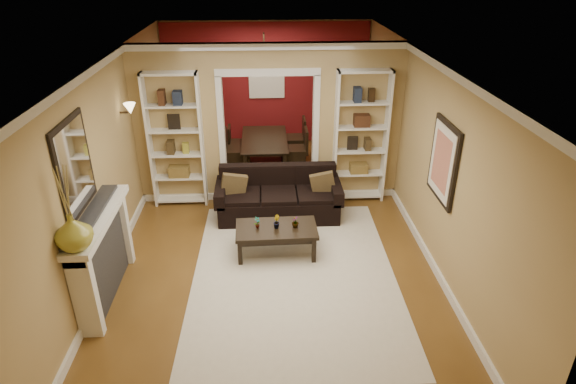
{
  "coord_description": "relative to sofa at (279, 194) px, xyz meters",
  "views": [
    {
      "loc": [
        -0.08,
        -6.6,
        3.96
      ],
      "look_at": [
        0.22,
        -0.8,
        1.07
      ],
      "focal_mm": 30.0,
      "sensor_mm": 36.0,
      "label": 1
    }
  ],
  "objects": [
    {
      "name": "floor",
      "position": [
        -0.13,
        -0.45,
        -0.4
      ],
      "size": [
        8.0,
        8.0,
        0.0
      ],
      "primitive_type": "plane",
      "color": "brown",
      "rests_on": "ground"
    },
    {
      "name": "ceiling",
      "position": [
        -0.13,
        -0.45,
        2.3
      ],
      "size": [
        8.0,
        8.0,
        0.0
      ],
      "primitive_type": "plane",
      "rotation": [
        3.14,
        0.0,
        0.0
      ],
      "color": "white",
      "rests_on": "ground"
    },
    {
      "name": "wall_back",
      "position": [
        -0.13,
        3.55,
        0.95
      ],
      "size": [
        8.0,
        0.0,
        8.0
      ],
      "primitive_type": "plane",
      "rotation": [
        1.57,
        0.0,
        0.0
      ],
      "color": "tan",
      "rests_on": "ground"
    },
    {
      "name": "wall_front",
      "position": [
        -0.13,
        -4.45,
        0.95
      ],
      "size": [
        8.0,
        0.0,
        8.0
      ],
      "primitive_type": "plane",
      "rotation": [
        -1.57,
        0.0,
        0.0
      ],
      "color": "tan",
      "rests_on": "ground"
    },
    {
      "name": "wall_left",
      "position": [
        -2.38,
        -0.45,
        0.95
      ],
      "size": [
        0.0,
        8.0,
        8.0
      ],
      "primitive_type": "plane",
      "rotation": [
        1.57,
        0.0,
        1.57
      ],
      "color": "tan",
      "rests_on": "ground"
    },
    {
      "name": "wall_right",
      "position": [
        2.12,
        -0.45,
        0.95
      ],
      "size": [
        0.0,
        8.0,
        8.0
      ],
      "primitive_type": "plane",
      "rotation": [
        1.57,
        0.0,
        -1.57
      ],
      "color": "tan",
      "rests_on": "ground"
    },
    {
      "name": "partition_wall",
      "position": [
        -0.13,
        0.75,
        0.95
      ],
      "size": [
        4.5,
        0.15,
        2.7
      ],
      "primitive_type": "cube",
      "color": "tan",
      "rests_on": "floor"
    },
    {
      "name": "red_back_panel",
      "position": [
        -0.13,
        3.52,
        0.92
      ],
      "size": [
        4.44,
        0.04,
        2.64
      ],
      "primitive_type": "cube",
      "color": "maroon",
      "rests_on": "floor"
    },
    {
      "name": "dining_window",
      "position": [
        -0.13,
        3.48,
        1.15
      ],
      "size": [
        0.78,
        0.03,
        0.98
      ],
      "primitive_type": "cube",
      "color": "#8CA5CC",
      "rests_on": "wall_back"
    },
    {
      "name": "area_rug",
      "position": [
        0.15,
        -1.67,
        -0.39
      ],
      "size": [
        2.8,
        3.88,
        0.01
      ],
      "primitive_type": "cube",
      "rotation": [
        0.0,
        0.0,
        -0.02
      ],
      "color": "beige",
      "rests_on": "floor"
    },
    {
      "name": "sofa",
      "position": [
        0.0,
        0.0,
        0.0
      ],
      "size": [
        2.05,
        0.88,
        0.8
      ],
      "primitive_type": "cube",
      "color": "black",
      "rests_on": "floor"
    },
    {
      "name": "pillow_left",
      "position": [
        -0.73,
        -0.02,
        0.19
      ],
      "size": [
        0.42,
        0.18,
        0.4
      ],
      "primitive_type": "cube",
      "rotation": [
        0.0,
        0.0,
        0.17
      ],
      "color": "brown",
      "rests_on": "sofa"
    },
    {
      "name": "pillow_right",
      "position": [
        0.73,
        -0.02,
        0.18
      ],
      "size": [
        0.39,
        0.13,
        0.38
      ],
      "primitive_type": "cube",
      "rotation": [
        0.0,
        0.0,
        -0.04
      ],
      "color": "brown",
      "rests_on": "sofa"
    },
    {
      "name": "coffee_table",
      "position": [
        -0.07,
        -1.13,
        -0.18
      ],
      "size": [
        1.17,
        0.66,
        0.44
      ],
      "primitive_type": "cube",
      "rotation": [
        0.0,
        0.0,
        0.03
      ],
      "color": "black",
      "rests_on": "floor"
    },
    {
      "name": "plant_left",
      "position": [
        -0.34,
        -1.13,
        0.13
      ],
      "size": [
        0.11,
        0.11,
        0.18
      ],
      "primitive_type": "imported",
      "rotation": [
        0.0,
        0.0,
        0.92
      ],
      "color": "#336626",
      "rests_on": "coffee_table"
    },
    {
      "name": "plant_center",
      "position": [
        -0.07,
        -1.13,
        0.14
      ],
      "size": [
        0.1,
        0.12,
        0.19
      ],
      "primitive_type": "imported",
      "rotation": [
        0.0,
        0.0,
        1.73
      ],
      "color": "#336626",
      "rests_on": "coffee_table"
    },
    {
      "name": "plant_right",
      "position": [
        0.2,
        -1.13,
        0.13
      ],
      "size": [
        0.11,
        0.11,
        0.17
      ],
      "primitive_type": "imported",
      "rotation": [
        0.0,
        0.0,
        4.62
      ],
      "color": "#336626",
      "rests_on": "coffee_table"
    },
    {
      "name": "bookshelf_left",
      "position": [
        -1.68,
        0.58,
        0.75
      ],
      "size": [
        0.9,
        0.3,
        2.3
      ],
      "primitive_type": "cube",
      "color": "white",
      "rests_on": "floor"
    },
    {
      "name": "bookshelf_right",
      "position": [
        1.42,
        0.58,
        0.75
      ],
      "size": [
        0.9,
        0.3,
        2.3
      ],
      "primitive_type": "cube",
      "color": "white",
      "rests_on": "floor"
    },
    {
      "name": "fireplace",
      "position": [
        -2.22,
        -1.95,
        0.18
      ],
      "size": [
        0.32,
        1.7,
        1.16
      ],
      "primitive_type": "cube",
      "color": "white",
      "rests_on": "floor"
    },
    {
      "name": "vase",
      "position": [
        -2.22,
        -2.65,
        0.96
      ],
      "size": [
        0.4,
        0.4,
        0.4
      ],
      "primitive_type": "imported",
      "rotation": [
        0.0,
        0.0,
        0.02
      ],
      "color": "#9C9A32",
      "rests_on": "fireplace"
    },
    {
      "name": "mirror",
      "position": [
        -2.36,
        -1.95,
        1.4
      ],
      "size": [
        0.03,
        0.95,
        1.1
      ],
      "primitive_type": "cube",
      "color": "silver",
      "rests_on": "wall_left"
    },
    {
      "name": "wall_sconce",
      "position": [
        -2.28,
        0.1,
        1.43
      ],
      "size": [
        0.18,
        0.18,
        0.22
      ],
      "primitive_type": "cube",
      "color": "#FFE0A5",
      "rests_on": "wall_left"
    },
    {
      "name": "framed_art",
      "position": [
        2.08,
        -1.45,
        1.15
      ],
      "size": [
        0.04,
        0.85,
        1.05
      ],
      "primitive_type": "cube",
      "color": "black",
      "rests_on": "wall_right"
    },
    {
      "name": "dining_table",
      "position": [
        -0.18,
        2.16,
        -0.11
      ],
      "size": [
        1.65,
        0.92,
        0.58
      ],
      "primitive_type": "imported",
      "rotation": [
        0.0,
        0.0,
        1.57
      ],
      "color": "black",
      "rests_on": "floor"
    },
    {
      "name": "dining_chair_nw",
      "position": [
        -0.73,
        1.86,
        0.06
      ],
      "size": [
        0.46,
        0.46,
        0.92
      ],
      "primitive_type": "cube",
      "rotation": [
        0.0,
        0.0,
        1.55
      ],
      "color": "black",
      "rests_on": "floor"
    },
    {
      "name": "dining_chair_ne",
      "position": [
        0.37,
        1.86,
        0.05
      ],
      "size": [
        0.53,
        0.53,
        0.9
      ],
      "primitive_type": "cube",
      "rotation": [
        0.0,
        0.0,
        -1.8
      ],
      "color": "black",
      "rests_on": "floor"
    },
    {
      "name": "dining_chair_sw",
      "position": [
        -0.73,
        2.46,
        -0.01
      ],
      "size": [
        0.46,
        0.46,
        0.77
      ],
      "primitive_type": "cube",
      "rotation": [
        0.0,
        0.0,
        1.82
      ],
      "color": "black",
      "rests_on": "floor"
    },
    {
      "name": "dining_chair_se",
      "position": [
        0.37,
        2.46,
        0.06
      ],
      "size": [
        0.55,
        0.55,
        0.92
      ],
      "primitive_type": "cube",
      "rotation": [
        0.0,
        0.0,
        -1.34
      ],
      "color": "black",
      "rests_on": "floor"
    },
    {
      "name": "chandelier",
      "position": [
        -0.13,
        2.25,
        1.62
      ],
      "size": [
        0.5,
        0.5,
        0.3
      ],
      "primitive_type": "cube",
      "color": "#332517",
      "rests_on": "ceiling"
    }
  ]
}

